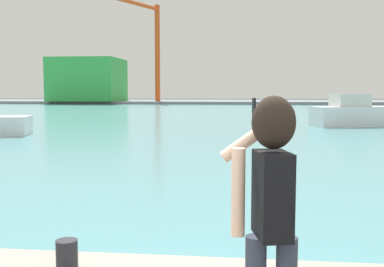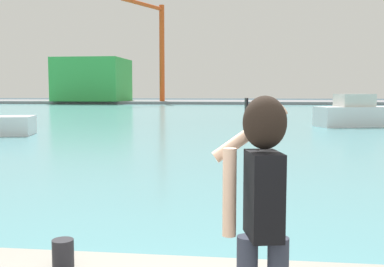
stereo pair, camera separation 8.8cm
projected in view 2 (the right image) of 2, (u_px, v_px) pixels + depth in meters
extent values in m
plane|color=#334751|center=(243.00, 113.00, 52.42)|extent=(220.00, 220.00, 0.00)
cube|color=#599EA8|center=(243.00, 112.00, 54.40)|extent=(140.00, 100.00, 0.02)
cube|color=gray|center=(245.00, 102.00, 93.90)|extent=(140.00, 20.00, 0.55)
cube|color=black|center=(264.00, 195.00, 2.95)|extent=(0.27, 0.37, 0.56)
sphere|color=#E0B293|center=(265.00, 124.00, 2.91)|extent=(0.22, 0.22, 0.22)
ellipsoid|color=black|center=(265.00, 122.00, 2.89)|extent=(0.28, 0.26, 0.34)
cylinder|color=#E0B293|center=(229.00, 192.00, 2.98)|extent=(0.09, 0.09, 0.58)
cylinder|color=#E0B293|center=(250.00, 133.00, 3.13)|extent=(0.53, 0.19, 0.40)
cube|color=black|center=(246.00, 108.00, 3.23)|extent=(0.03, 0.07, 0.14)
cylinder|color=black|center=(63.00, 255.00, 4.52)|extent=(0.21, 0.21, 0.31)
cube|color=white|center=(365.00, 116.00, 31.72)|extent=(7.14, 4.22, 1.37)
cube|color=silver|center=(354.00, 100.00, 31.44)|extent=(2.77, 2.27, 0.87)
cube|color=green|center=(93.00, 80.00, 92.32)|extent=(13.14, 12.47, 8.46)
cylinder|color=#D84C19|center=(162.00, 54.00, 89.59)|extent=(1.00, 1.00, 18.64)
cylinder|color=#D84C19|center=(143.00, 4.00, 83.68)|extent=(5.52, 11.27, 0.70)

